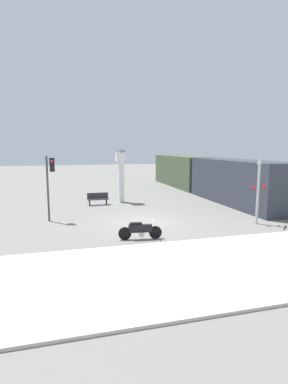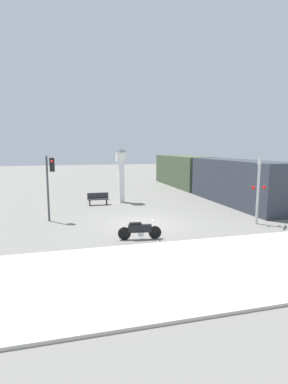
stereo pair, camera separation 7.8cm
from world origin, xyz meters
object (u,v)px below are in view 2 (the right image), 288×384
(clock_tower, at_px, (121,167))
(freight_train, at_px, (205,175))
(traffic_light, at_px, (50,177))
(bench, at_px, (98,198))
(motorcycle, at_px, (140,230))
(railroad_crossing_signal, at_px, (258,188))

(clock_tower, bearing_deg, freight_train, 18.28)
(freight_train, bearing_deg, traffic_light, -150.29)
(bench, bearing_deg, clock_tower, 18.42)
(motorcycle, relative_size, railroad_crossing_signal, 0.54)
(freight_train, bearing_deg, bench, -161.70)
(clock_tower, height_order, railroad_crossing_signal, clock_tower)
(motorcycle, bearing_deg, traffic_light, 138.50)
(bench, bearing_deg, freight_train, 18.30)
(railroad_crossing_signal, bearing_deg, clock_tower, 125.41)
(motorcycle, relative_size, traffic_light, 0.54)
(motorcycle, xyz_separation_m, bench, (-0.97, 9.22, 0.05))
(traffic_light, xyz_separation_m, railroad_crossing_signal, (11.41, -3.73, -0.56))
(freight_train, height_order, railroad_crossing_signal, railroad_crossing_signal)
(traffic_light, height_order, railroad_crossing_signal, traffic_light)
(freight_train, relative_size, bench, 13.97)
(freight_train, height_order, traffic_light, traffic_light)
(freight_train, xyz_separation_m, bench, (-10.58, -3.50, -1.21))
(bench, bearing_deg, railroad_crossing_signal, -44.77)
(railroad_crossing_signal, xyz_separation_m, bench, (-8.18, 8.11, -1.61))
(motorcycle, xyz_separation_m, clock_tower, (0.98, 9.87, 2.35))
(motorcycle, relative_size, clock_tower, 0.49)
(clock_tower, relative_size, bench, 2.64)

